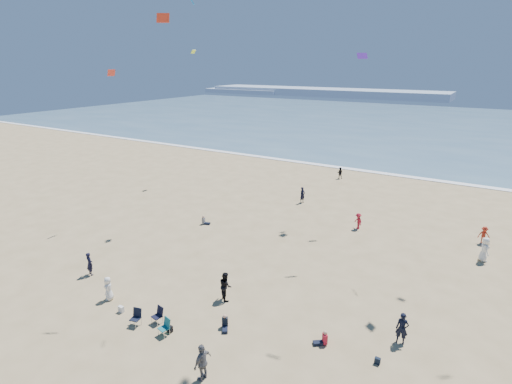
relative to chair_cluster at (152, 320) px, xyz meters
The scene contains 11 objects.
ocean 90.59m from the chair_cluster, 88.26° to the left, with size 220.00×100.00×0.06m, color #476B84.
surf_line 40.64m from the chair_cluster, 86.11° to the left, with size 220.00×1.20×0.08m, color white.
headland_far 175.17m from the chair_cluster, 109.07° to the left, with size 110.00×20.00×3.20m, color #7A8EA8.
headland_near 187.70m from the chair_cluster, 121.20° to the left, with size 40.00×14.00×2.00m, color #7A8EA8.
standing_flyers 10.64m from the chair_cluster, 42.01° to the left, with size 24.60×43.51×1.93m.
seated_group 5.25m from the chair_cluster, 27.50° to the left, with size 20.51×18.44×0.84m.
chair_cluster is the anchor object (origin of this frame).
white_tote 2.73m from the chair_cluster, behind, with size 0.35×0.20×0.40m, color silver.
black_backpack 1.17m from the chair_cluster, 12.81° to the left, with size 0.30×0.22×0.38m, color black.
navy_bag 12.33m from the chair_cluster, 17.94° to the left, with size 0.28×0.18×0.34m, color black.
kites_aloft 21.66m from the chair_cluster, 32.05° to the left, with size 46.26×39.10×28.59m.
Camera 1 is at (12.28, -8.92, 14.37)m, focal length 28.00 mm.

